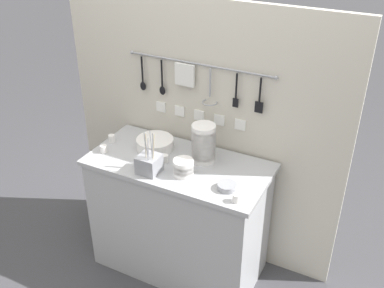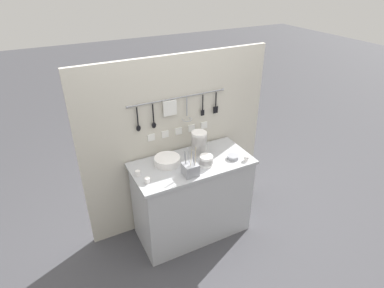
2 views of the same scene
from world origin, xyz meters
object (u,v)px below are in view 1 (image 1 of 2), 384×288
(bowl_stack_wide_centre, at_px, (183,168))
(cutlery_caddy, at_px, (149,163))
(cup_edge_far, at_px, (112,138))
(cup_back_right, at_px, (237,198))
(cup_mid_row, at_px, (165,158))
(plate_stack, at_px, (155,144))
(bowl_stack_nested_right, at_px, (203,143))
(steel_mixing_bowl, at_px, (227,186))
(cup_front_right, at_px, (104,149))

(bowl_stack_wide_centre, distance_m, cutlery_caddy, 0.21)
(cup_edge_far, bearing_deg, cup_back_right, -13.19)
(bowl_stack_wide_centre, height_order, cup_mid_row, bowl_stack_wide_centre)
(plate_stack, height_order, cutlery_caddy, cutlery_caddy)
(cup_edge_far, bearing_deg, cup_mid_row, -7.52)
(bowl_stack_nested_right, bearing_deg, steel_mixing_bowl, -40.44)
(steel_mixing_bowl, height_order, cup_edge_far, cup_edge_far)
(bowl_stack_wide_centre, bearing_deg, cup_edge_far, 167.82)
(cup_mid_row, bearing_deg, steel_mixing_bowl, -10.96)
(bowl_stack_nested_right, relative_size, steel_mixing_bowl, 2.20)
(bowl_stack_nested_right, bearing_deg, plate_stack, -177.46)
(steel_mixing_bowl, height_order, cup_mid_row, cup_mid_row)
(cup_back_right, relative_size, cup_front_right, 1.00)
(cup_back_right, bearing_deg, plate_stack, 157.34)
(cup_back_right, relative_size, cup_edge_far, 1.00)
(bowl_stack_nested_right, distance_m, plate_stack, 0.35)
(bowl_stack_nested_right, bearing_deg, cup_back_right, -41.12)
(steel_mixing_bowl, bearing_deg, cup_edge_far, 170.73)
(bowl_stack_wide_centre, height_order, steel_mixing_bowl, bowl_stack_wide_centre)
(bowl_stack_wide_centre, bearing_deg, plate_stack, 148.83)
(plate_stack, height_order, cup_front_right, plate_stack)
(plate_stack, xyz_separation_m, cup_front_right, (-0.27, -0.19, -0.01))
(cutlery_caddy, bearing_deg, cup_front_right, 171.24)
(cutlery_caddy, height_order, cup_edge_far, cutlery_caddy)
(bowl_stack_wide_centre, xyz_separation_m, cup_back_right, (0.38, -0.10, -0.03))
(cup_back_right, bearing_deg, cup_edge_far, 166.81)
(cup_front_right, bearing_deg, bowl_stack_wide_centre, 0.51)
(cup_edge_far, bearing_deg, bowl_stack_wide_centre, -12.18)
(cup_back_right, distance_m, cup_front_right, 0.97)
(cutlery_caddy, bearing_deg, bowl_stack_wide_centre, 17.87)
(cutlery_caddy, xyz_separation_m, cup_edge_far, (-0.42, 0.20, -0.03))
(plate_stack, height_order, cup_edge_far, plate_stack)
(cutlery_caddy, xyz_separation_m, cup_front_right, (-0.38, 0.06, -0.03))
(steel_mixing_bowl, xyz_separation_m, cup_back_right, (0.09, -0.09, 0.01))
(bowl_stack_wide_centre, relative_size, cup_back_right, 2.50)
(cup_mid_row, xyz_separation_m, cup_edge_far, (-0.45, 0.06, 0.00))
(cup_front_right, bearing_deg, cup_back_right, -5.67)
(bowl_stack_wide_centre, relative_size, bowl_stack_nested_right, 0.50)
(bowl_stack_nested_right, height_order, plate_stack, bowl_stack_nested_right)
(steel_mixing_bowl, relative_size, cup_edge_far, 2.27)
(bowl_stack_nested_right, height_order, cup_back_right, bowl_stack_nested_right)
(cutlery_caddy, distance_m, cup_back_right, 0.58)
(cup_front_right, bearing_deg, cup_mid_row, 11.03)
(bowl_stack_wide_centre, bearing_deg, cutlery_caddy, -162.13)
(plate_stack, xyz_separation_m, cup_back_right, (0.69, -0.29, -0.01))
(bowl_stack_nested_right, relative_size, cup_mid_row, 5.01)
(cup_back_right, bearing_deg, bowl_stack_wide_centre, 165.18)
(bowl_stack_wide_centre, distance_m, cup_mid_row, 0.19)
(bowl_stack_nested_right, bearing_deg, bowl_stack_wide_centre, -99.10)
(bowl_stack_nested_right, xyz_separation_m, cup_front_right, (-0.61, -0.21, -0.10))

